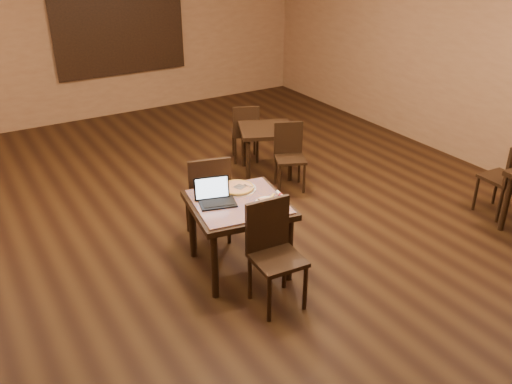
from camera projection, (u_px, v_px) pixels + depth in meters
ground at (236, 237)px, 6.11m from camera, size 10.00×10.00×0.00m
wall_back at (91, 32)px, 9.26m from camera, size 8.00×0.02×3.00m
wall_right at (492, 62)px, 7.30m from camera, size 0.02×10.00×3.00m
mural at (120, 27)px, 9.44m from camera, size 2.34×0.05×1.64m
tiled_table at (239, 210)px, 5.29m from camera, size 1.06×1.06×0.76m
chair_main_near at (273, 247)px, 4.87m from camera, size 0.46×0.46×1.00m
chair_main_far at (208, 194)px, 5.78m from camera, size 0.54×0.54×1.03m
laptop at (215, 196)px, 5.20m from camera, size 0.40×0.36×0.23m
plate at (268, 202)px, 5.20m from camera, size 0.24×0.24×0.01m
pizza_slice at (268, 201)px, 5.20m from camera, size 0.29×0.29×0.02m
pizza_pan at (237, 189)px, 5.48m from camera, size 0.39×0.39×0.01m
pizza_whole at (237, 187)px, 5.47m from camera, size 0.34×0.34×0.02m
spatula at (240, 187)px, 5.46m from camera, size 0.18×0.27×0.01m
napkin_roll at (281, 195)px, 5.31m from camera, size 0.06×0.17×0.04m
other_table_a at (266, 136)px, 7.44m from camera, size 0.95×0.95×0.67m
other_table_a_chair_near at (289, 152)px, 7.09m from camera, size 0.50×0.50×0.87m
other_table_a_chair_far at (246, 130)px, 7.85m from camera, size 0.50×0.50×0.87m
other_table_c_chair_far at (509, 175)px, 6.33m from camera, size 0.43×0.43×0.95m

